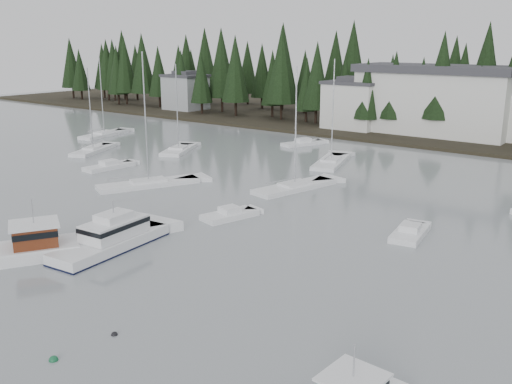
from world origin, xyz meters
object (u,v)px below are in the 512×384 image
at_px(sailboat_3, 104,135).
at_px(sailboat_6, 179,151).
at_px(harbor_inn, 448,101).
at_px(runabout_0, 109,167).
at_px(sailboat_8, 295,188).
at_px(lobster_boat_brown, 14,252).
at_px(sailboat_1, 331,163).
at_px(house_far_west, 186,91).
at_px(house_west, 354,104).
at_px(sailboat_5, 149,185).
at_px(runabout_3, 303,144).
at_px(cabin_cruiser_center, 112,240).
at_px(runabout_1, 410,234).
at_px(runabout_4, 230,216).
at_px(sailboat_4, 93,151).

xyz_separation_m(sailboat_3, sailboat_6, (19.33, -2.15, 0.00)).
distance_m(harbor_inn, runabout_0, 54.09).
distance_m(sailboat_6, sailboat_8, 25.70).
bearing_deg(sailboat_6, lobster_boat_brown, -178.16).
bearing_deg(sailboat_1, house_far_west, 45.22).
relative_size(house_west, runabout_0, 1.47).
bearing_deg(lobster_boat_brown, sailboat_5, 51.98).
bearing_deg(runabout_0, sailboat_5, -101.48).
height_order(sailboat_6, runabout_0, sailboat_6).
relative_size(house_west, house_far_west, 1.13).
distance_m(lobster_boat_brown, sailboat_5, 21.93).
bearing_deg(runabout_3, runabout_0, 179.52).
height_order(cabin_cruiser_center, runabout_3, cabin_cruiser_center).
bearing_deg(runabout_1, runabout_4, 100.47).
bearing_deg(sailboat_1, lobster_boat_brown, 160.83).
xyz_separation_m(sailboat_1, runabout_0, (-20.14, -19.07, 0.07)).
distance_m(sailboat_3, sailboat_5, 35.66).
height_order(harbor_inn, sailboat_5, sailboat_5).
bearing_deg(runabout_0, runabout_1, -87.20).
bearing_deg(harbor_inn, sailboat_6, -126.00).
xyz_separation_m(house_west, runabout_4, (15.31, -50.83, -4.52)).
height_order(lobster_boat_brown, runabout_4, lobster_boat_brown).
bearing_deg(sailboat_8, lobster_boat_brown, -177.36).
xyz_separation_m(sailboat_3, runabout_3, (30.42, 12.95, 0.06)).
relative_size(sailboat_3, runabout_0, 2.01).
bearing_deg(cabin_cruiser_center, sailboat_5, 34.11).
relative_size(sailboat_5, sailboat_6, 1.16).
relative_size(sailboat_6, sailboat_8, 0.95).
bearing_deg(sailboat_8, sailboat_6, 85.79).
xyz_separation_m(sailboat_5, runabout_0, (-10.39, 2.93, 0.06)).
xyz_separation_m(sailboat_6, runabout_1, (40.33, -13.95, 0.06)).
xyz_separation_m(house_far_west, sailboat_8, (56.25, -40.96, -4.34)).
height_order(cabin_cruiser_center, runabout_1, cabin_cruiser_center).
distance_m(harbor_inn, sailboat_4, 55.25).
bearing_deg(sailboat_1, sailboat_5, 138.85).
bearing_deg(sailboat_8, house_far_west, 66.18).
xyz_separation_m(house_west, runabout_3, (0.69, -16.58, -4.52)).
bearing_deg(sailboat_6, house_far_west, 16.36).
relative_size(harbor_inn, sailboat_1, 2.17).
distance_m(house_far_west, sailboat_6, 46.39).
distance_m(sailboat_3, runabout_0, 25.36).
relative_size(runabout_1, runabout_3, 0.75).
xyz_separation_m(sailboat_3, runabout_4, (45.05, -21.30, 0.06)).
distance_m(lobster_boat_brown, sailboat_3, 54.73).
distance_m(sailboat_5, sailboat_8, 15.75).
bearing_deg(runabout_4, cabin_cruiser_center, -175.81).
bearing_deg(sailboat_1, runabout_0, 116.20).
xyz_separation_m(sailboat_4, runabout_1, (49.72, -6.47, 0.06)).
xyz_separation_m(house_far_west, sailboat_4, (22.21, -41.16, -4.34)).
xyz_separation_m(runabout_3, runabout_4, (14.62, -34.25, -0.00)).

